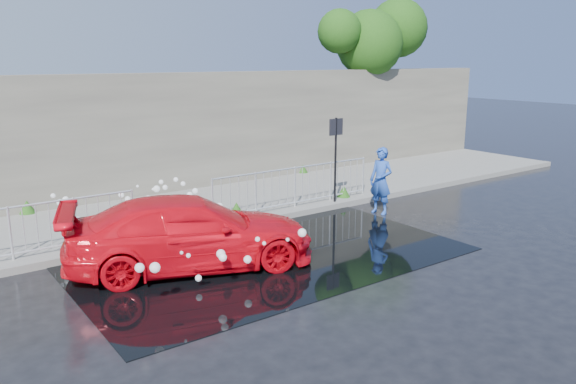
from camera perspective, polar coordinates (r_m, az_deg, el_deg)
name	(u,v)px	position (r m, az deg, el deg)	size (l,w,h in m)	color
ground	(274,274)	(10.98, -1.43, -8.29)	(90.00, 90.00, 0.00)	black
pavement	(166,214)	(15.13, -12.26, -2.15)	(30.00, 4.00, 0.15)	slate
curb	(202,232)	(13.39, -8.76, -4.03)	(30.00, 0.25, 0.16)	slate
retaining_wall	(131,136)	(16.78, -15.65, 5.54)	(30.00, 0.60, 3.50)	#555148
puddle	(267,254)	(12.02, -2.18, -6.31)	(8.00, 5.00, 0.01)	black
sign_post	(336,146)	(15.41, 4.87, 4.66)	(0.45, 0.06, 2.50)	black
tree	(376,37)	(22.27, 8.98, 15.26)	(4.93, 2.51, 6.34)	#332114
railing_left	(10,232)	(12.35, -26.39, -3.64)	(5.05, 0.05, 1.10)	silver
railing_right	(295,186)	(15.04, 0.71, 0.66)	(5.05, 0.05, 1.10)	silver
weeds	(164,211)	(14.45, -12.53, -1.89)	(12.17, 3.93, 0.39)	#184512
water_spray	(168,221)	(12.18, -12.05, -2.87)	(3.64, 5.25, 1.03)	white
red_car	(191,233)	(11.27, -9.82, -4.10)	(1.98, 4.86, 1.41)	red
person	(381,181)	(15.09, 9.41, 1.14)	(0.65, 0.43, 1.79)	#2149A9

